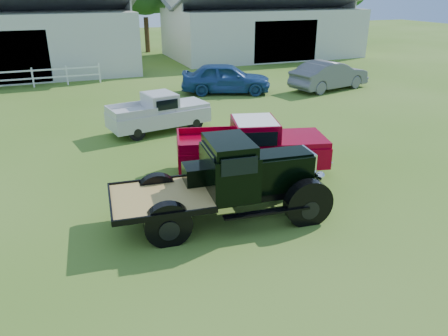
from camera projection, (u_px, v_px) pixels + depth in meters
name	position (u px, v px, depth m)	size (l,w,h in m)	color
ground	(234.00, 222.00, 11.53)	(120.00, 120.00, 0.00)	#3D6B16
shed_right	(262.00, 25.00, 38.47)	(16.80, 9.20, 5.20)	beige
tree_c	(145.00, 2.00, 39.83)	(5.40, 5.40, 9.00)	#0F420E
vintage_flatbed	(225.00, 180.00, 11.32)	(5.57, 2.21, 2.21)	black
red_pickup	(251.00, 146.00, 14.29)	(5.04, 1.94, 1.84)	maroon
white_pickup	(159.00, 113.00, 18.53)	(4.37, 1.70, 1.61)	#BDBDBD
misc_car_blue	(226.00, 78.00, 25.24)	(2.06, 5.12, 1.74)	navy
misc_car_grey	(329.00, 75.00, 26.17)	(1.79, 5.15, 1.70)	#5E5F63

